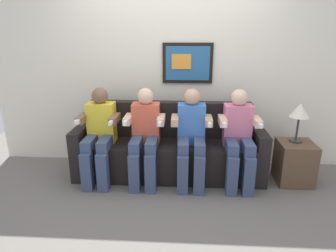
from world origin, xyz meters
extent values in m
plane|color=#66605B|center=(0.00, 0.00, 0.00)|extent=(6.11, 6.11, 0.00)
cube|color=silver|center=(0.00, 0.77, 1.30)|extent=(4.70, 0.05, 2.60)
cube|color=black|center=(0.21, 0.72, 1.35)|extent=(0.63, 0.03, 0.50)
cube|color=#26598C|center=(0.21, 0.71, 1.35)|extent=(0.55, 0.02, 0.42)
cube|color=orange|center=(0.13, 0.70, 1.37)|extent=(0.24, 0.02, 0.18)
cube|color=black|center=(0.00, 0.29, 0.23)|extent=(2.02, 0.58, 0.45)
cube|color=black|center=(0.00, 0.51, 0.68)|extent=(2.02, 0.14, 0.45)
cube|color=black|center=(-1.08, 0.29, 0.31)|extent=(0.14, 0.58, 0.62)
cube|color=black|center=(1.08, 0.29, 0.31)|extent=(0.14, 0.58, 0.62)
cube|color=yellow|center=(-0.81, 0.28, 0.69)|extent=(0.32, 0.20, 0.48)
sphere|color=brown|center=(-0.81, 0.28, 1.02)|extent=(0.19, 0.19, 0.19)
cube|color=#38476B|center=(-0.90, 0.08, 0.51)|extent=(0.12, 0.40, 0.12)
cube|color=#38476B|center=(-0.72, 0.08, 0.51)|extent=(0.12, 0.40, 0.12)
cube|color=#38476B|center=(-0.90, -0.12, 0.23)|extent=(0.12, 0.12, 0.45)
cube|color=#38476B|center=(-0.72, -0.12, 0.23)|extent=(0.12, 0.12, 0.45)
cube|color=brown|center=(-1.00, 0.16, 0.77)|extent=(0.08, 0.28, 0.08)
cube|color=brown|center=(-0.62, 0.16, 0.77)|extent=(0.08, 0.28, 0.08)
cube|color=white|center=(-0.62, 0.00, 0.78)|extent=(0.04, 0.13, 0.04)
cube|color=white|center=(-1.00, 0.00, 0.78)|extent=(0.04, 0.10, 0.04)
cube|color=#D8593F|center=(-0.27, 0.28, 0.69)|extent=(0.32, 0.20, 0.48)
sphere|color=beige|center=(-0.27, 0.28, 1.02)|extent=(0.19, 0.19, 0.19)
cube|color=#38476B|center=(-0.36, 0.08, 0.51)|extent=(0.12, 0.40, 0.12)
cube|color=#38476B|center=(-0.18, 0.08, 0.51)|extent=(0.12, 0.40, 0.12)
cube|color=#38476B|center=(-0.36, -0.12, 0.23)|extent=(0.12, 0.12, 0.45)
cube|color=#38476B|center=(-0.18, -0.12, 0.23)|extent=(0.12, 0.12, 0.45)
cube|color=beige|center=(-0.46, 0.16, 0.77)|extent=(0.08, 0.28, 0.08)
cube|color=beige|center=(-0.08, 0.16, 0.77)|extent=(0.08, 0.28, 0.08)
cube|color=white|center=(-0.08, 0.00, 0.78)|extent=(0.04, 0.13, 0.04)
cube|color=white|center=(-0.46, 0.00, 0.78)|extent=(0.04, 0.10, 0.04)
cube|color=#3F72CC|center=(0.27, 0.28, 0.69)|extent=(0.32, 0.20, 0.48)
sphere|color=tan|center=(0.27, 0.28, 1.02)|extent=(0.19, 0.19, 0.19)
cube|color=#38476B|center=(0.18, 0.08, 0.51)|extent=(0.12, 0.40, 0.12)
cube|color=#38476B|center=(0.36, 0.08, 0.51)|extent=(0.12, 0.40, 0.12)
cube|color=#38476B|center=(0.18, -0.12, 0.23)|extent=(0.12, 0.12, 0.45)
cube|color=#38476B|center=(0.36, -0.12, 0.23)|extent=(0.12, 0.12, 0.45)
cube|color=tan|center=(0.08, 0.16, 0.77)|extent=(0.08, 0.28, 0.08)
cube|color=tan|center=(0.46, 0.16, 0.77)|extent=(0.08, 0.28, 0.08)
cube|color=white|center=(0.46, 0.00, 0.78)|extent=(0.04, 0.13, 0.04)
cube|color=pink|center=(0.81, 0.28, 0.69)|extent=(0.32, 0.20, 0.48)
sphere|color=beige|center=(0.81, 0.28, 1.02)|extent=(0.19, 0.19, 0.19)
cube|color=#38476B|center=(0.72, 0.08, 0.51)|extent=(0.12, 0.40, 0.12)
cube|color=#38476B|center=(0.90, 0.08, 0.51)|extent=(0.12, 0.40, 0.12)
cube|color=#38476B|center=(0.72, -0.12, 0.23)|extent=(0.12, 0.12, 0.45)
cube|color=#38476B|center=(0.90, -0.12, 0.23)|extent=(0.12, 0.12, 0.45)
cube|color=beige|center=(0.62, 0.16, 0.77)|extent=(0.08, 0.28, 0.08)
cube|color=beige|center=(1.00, 0.16, 0.77)|extent=(0.08, 0.28, 0.08)
cube|color=white|center=(1.00, 0.00, 0.78)|extent=(0.04, 0.13, 0.04)
cube|color=white|center=(0.62, 0.00, 0.78)|extent=(0.04, 0.10, 0.04)
cube|color=brown|center=(1.50, 0.22, 0.25)|extent=(0.40, 0.40, 0.50)
cylinder|color=#333338|center=(1.49, 0.26, 0.51)|extent=(0.14, 0.14, 0.02)
cylinder|color=#333338|center=(1.49, 0.26, 0.66)|extent=(0.02, 0.02, 0.28)
cone|color=silver|center=(1.49, 0.26, 0.88)|extent=(0.22, 0.22, 0.16)
camera|label=1|loc=(0.19, -3.06, 1.74)|focal=31.55mm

